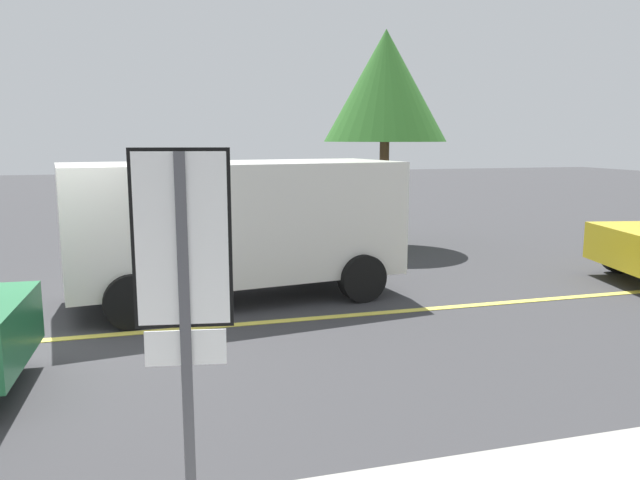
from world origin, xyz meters
TOP-DOWN VIEW (x-y plane):
  - ground_plane at (0.00, 0.00)m, footprint 80.00×80.00m
  - lane_marking_centre at (3.00, 0.00)m, footprint 28.00×0.16m
  - speed_limit_sign at (1.37, -4.89)m, footprint 0.54×0.10m
  - white_van at (2.58, 1.49)m, footprint 5.42×2.82m
  - tree_left_verge at (6.67, 5.44)m, footprint 2.88×2.88m

SIDE VIEW (x-z plane):
  - ground_plane at x=0.00m, z-range 0.00..0.00m
  - lane_marking_centre at x=3.00m, z-range 0.00..0.01m
  - white_van at x=2.58m, z-range 0.17..2.37m
  - speed_limit_sign at x=1.37m, z-range 0.50..3.02m
  - tree_left_verge at x=6.67m, z-range 1.23..6.29m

